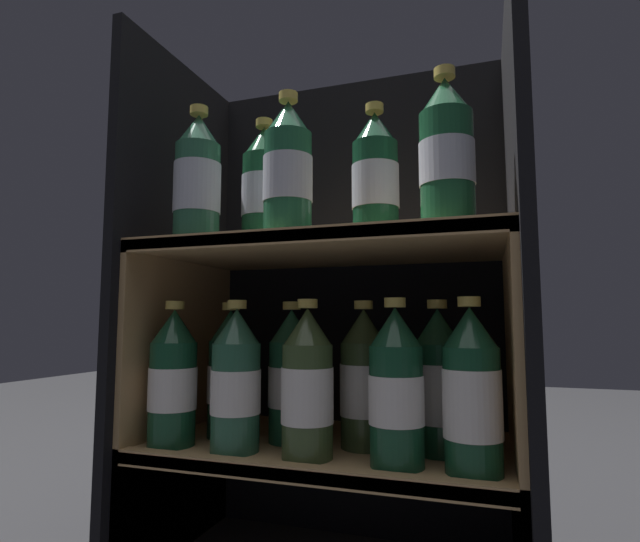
# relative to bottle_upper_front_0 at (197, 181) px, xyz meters

# --- Properties ---
(fridge_back_wall) EXTENTS (0.66, 0.02, 0.97)m
(fridge_back_wall) POSITION_rel_bottle_upper_front_0_xyz_m (0.21, 0.30, -0.20)
(fridge_back_wall) COLOR black
(fridge_back_wall) RESTS_ON ground_plane
(fridge_side_left) EXTENTS (0.02, 0.40, 0.97)m
(fridge_side_left) POSITION_rel_bottle_upper_front_0_xyz_m (-0.12, 0.11, -0.20)
(fridge_side_left) COLOR black
(fridge_side_left) RESTS_ON ground_plane
(fridge_side_right) EXTENTS (0.02, 0.40, 0.97)m
(fridge_side_right) POSITION_rel_bottle_upper_front_0_xyz_m (0.53, 0.11, -0.20)
(fridge_side_right) COLOR black
(fridge_side_right) RESTS_ON ground_plane
(shelf_lower) EXTENTS (0.62, 0.36, 0.23)m
(shelf_lower) POSITION_rel_bottle_upper_front_0_xyz_m (0.21, 0.10, -0.50)
(shelf_lower) COLOR tan
(shelf_lower) RESTS_ON ground_plane
(shelf_upper) EXTENTS (0.62, 0.36, 0.58)m
(shelf_upper) POSITION_rel_bottle_upper_front_0_xyz_m (0.21, 0.11, -0.27)
(shelf_upper) COLOR tan
(shelf_upper) RESTS_ON ground_plane
(bottle_upper_front_0) EXTENTS (0.08, 0.08, 0.24)m
(bottle_upper_front_0) POSITION_rel_bottle_upper_front_0_xyz_m (0.00, 0.00, 0.00)
(bottle_upper_front_0) COLOR #285B42
(bottle_upper_front_0) RESTS_ON shelf_upper
(bottle_upper_front_1) EXTENTS (0.08, 0.08, 0.24)m
(bottle_upper_front_1) POSITION_rel_bottle_upper_front_0_xyz_m (0.17, 0.00, 0.00)
(bottle_upper_front_1) COLOR #1E5638
(bottle_upper_front_1) RESTS_ON shelf_upper
(bottle_upper_front_2) EXTENTS (0.08, 0.08, 0.24)m
(bottle_upper_front_2) POSITION_rel_bottle_upper_front_0_xyz_m (0.43, 0.00, 0.00)
(bottle_upper_front_2) COLOR #194C2D
(bottle_upper_front_2) RESTS_ON shelf_upper
(bottle_upper_back_0) EXTENTS (0.08, 0.08, 0.24)m
(bottle_upper_back_0) POSITION_rel_bottle_upper_front_0_xyz_m (0.09, 0.09, 0.00)
(bottle_upper_back_0) COLOR #194C2D
(bottle_upper_back_0) RESTS_ON shelf_upper
(bottle_upper_back_1) EXTENTS (0.08, 0.08, 0.24)m
(bottle_upper_back_1) POSITION_rel_bottle_upper_front_0_xyz_m (0.30, 0.09, 0.00)
(bottle_upper_back_1) COLOR #144228
(bottle_upper_back_1) RESTS_ON shelf_upper
(bottle_lower_front_0) EXTENTS (0.08, 0.08, 0.24)m
(bottle_lower_front_0) POSITION_rel_bottle_upper_front_0_xyz_m (-0.04, 0.00, -0.34)
(bottle_lower_front_0) COLOR #144228
(bottle_lower_front_0) RESTS_ON shelf_lower
(bottle_lower_front_1) EXTENTS (0.08, 0.08, 0.24)m
(bottle_lower_front_1) POSITION_rel_bottle_upper_front_0_xyz_m (0.08, 0.00, -0.34)
(bottle_lower_front_1) COLOR #285B42
(bottle_lower_front_1) RESTS_ON shelf_lower
(bottle_lower_front_2) EXTENTS (0.08, 0.08, 0.24)m
(bottle_lower_front_2) POSITION_rel_bottle_upper_front_0_xyz_m (0.21, 0.00, -0.35)
(bottle_lower_front_2) COLOR #384C28
(bottle_lower_front_2) RESTS_ON shelf_lower
(bottle_lower_front_3) EXTENTS (0.08, 0.08, 0.24)m
(bottle_lower_front_3) POSITION_rel_bottle_upper_front_0_xyz_m (0.35, 0.00, -0.34)
(bottle_lower_front_3) COLOR #144228
(bottle_lower_front_3) RESTS_ON shelf_lower
(bottle_lower_front_4) EXTENTS (0.08, 0.08, 0.24)m
(bottle_lower_front_4) POSITION_rel_bottle_upper_front_0_xyz_m (0.45, 0.00, -0.35)
(bottle_lower_front_4) COLOR #144228
(bottle_lower_front_4) RESTS_ON shelf_lower
(bottle_lower_back_0) EXTENTS (0.08, 0.08, 0.24)m
(bottle_lower_back_0) POSITION_rel_bottle_upper_front_0_xyz_m (0.02, 0.09, -0.34)
(bottle_lower_back_0) COLOR #144228
(bottle_lower_back_0) RESTS_ON shelf_lower
(bottle_lower_back_1) EXTENTS (0.08, 0.08, 0.24)m
(bottle_lower_back_1) POSITION_rel_bottle_upper_front_0_xyz_m (0.14, 0.09, -0.34)
(bottle_lower_back_1) COLOR #1E5638
(bottle_lower_back_1) RESTS_ON shelf_lower
(bottle_lower_back_2) EXTENTS (0.08, 0.08, 0.24)m
(bottle_lower_back_2) POSITION_rel_bottle_upper_front_0_xyz_m (0.28, 0.09, -0.35)
(bottle_lower_back_2) COLOR #384C28
(bottle_lower_back_2) RESTS_ON shelf_lower
(bottle_lower_back_3) EXTENTS (0.08, 0.08, 0.24)m
(bottle_lower_back_3) POSITION_rel_bottle_upper_front_0_xyz_m (0.40, 0.09, -0.35)
(bottle_lower_back_3) COLOR #194C2D
(bottle_lower_back_3) RESTS_ON shelf_lower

